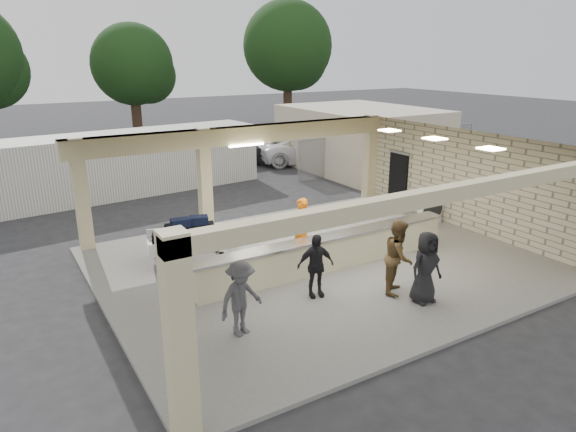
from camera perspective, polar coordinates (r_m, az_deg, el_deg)
ground at (r=15.02m, az=3.39°, el=-5.54°), size 120.00×120.00×0.00m
pavilion at (r=15.18m, az=2.73°, el=0.15°), size 12.01×10.00×3.55m
baggage_counter at (r=14.42m, az=4.55°, el=-4.05°), size 8.20×0.58×0.98m
luggage_cart at (r=15.12m, az=-11.21°, el=-2.43°), size 2.51×1.89×1.31m
drum_fan at (r=18.96m, az=15.52°, el=0.84°), size 0.94×0.50×1.01m
baggage_handler at (r=14.93m, az=1.47°, el=-1.46°), size 0.38×0.68×1.84m
passenger_a at (r=13.15m, az=12.20°, el=-4.44°), size 0.96×0.91×1.89m
passenger_b at (r=12.69m, az=3.07°, el=-5.53°), size 1.00×0.54×1.63m
passenger_c at (r=11.04m, az=-5.26°, el=-9.08°), size 1.16×0.66×1.69m
passenger_d at (r=12.81m, az=15.05°, el=-5.53°), size 0.88×0.38×1.79m
car_white_a at (r=29.02m, az=2.23°, el=7.39°), size 5.88×3.95×1.54m
car_white_b at (r=31.14m, az=7.83°, el=7.85°), size 4.83×2.76×1.44m
car_dark at (r=28.92m, az=-5.26°, el=7.16°), size 4.43×3.16×1.40m
container_white at (r=23.55m, az=-17.91°, el=5.57°), size 12.50×3.70×2.67m
fence at (r=28.18m, az=11.68°, el=7.33°), size 12.06×0.06×2.03m
tree_mid at (r=38.89m, az=-16.49°, el=15.51°), size 6.00×5.60×8.00m
tree_right at (r=42.73m, az=0.23°, el=18.00°), size 7.20×7.00×10.00m
adjacent_building at (r=27.86m, az=8.05°, el=8.54°), size 6.00×8.00×3.20m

